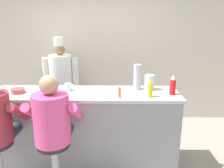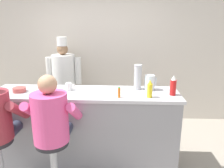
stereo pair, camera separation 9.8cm
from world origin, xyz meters
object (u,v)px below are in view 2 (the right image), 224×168
Objects in this scene: breakfast_plate at (54,91)px; coffee_mug_white at (69,87)px; ketchup_bottle_red at (173,86)px; mustard_bottle_yellow at (150,89)px; cereal_bowl at (19,90)px; cook_in_whites_near at (64,78)px; water_pitcher_clear at (150,83)px; hot_sauce_bottle_orange at (119,93)px; diner_seated_pink at (52,121)px; cup_stack_steel at (138,77)px.

coffee_mug_white reaches higher than breakfast_plate.
ketchup_bottle_red is 1.16× the size of mustard_bottle_yellow.
cook_in_whites_near is (0.24, 1.27, -0.16)m from cereal_bowl.
mustard_bottle_yellow is at bearing -6.68° from breakfast_plate.
coffee_mug_white is 0.08× the size of cook_in_whites_near.
water_pitcher_clear is 1.20× the size of cereal_bowl.
hot_sauce_bottle_orange is at bearing -168.94° from ketchup_bottle_red.
cereal_bowl is 0.82m from diner_seated_pink.
cook_in_whites_near reaches higher than ketchup_bottle_red.
coffee_mug_white is 0.39× the size of cup_stack_steel.
coffee_mug_white is at bearing 86.21° from diner_seated_pink.
ketchup_bottle_red is 0.48m from cup_stack_steel.
mustard_bottle_yellow is 0.88× the size of breakfast_plate.
diner_seated_pink reaches higher than coffee_mug_white.
water_pitcher_clear reaches higher than hot_sauce_bottle_orange.
cereal_bowl is 0.10× the size of cook_in_whites_near.
cook_in_whites_near is (-0.21, 1.26, -0.14)m from breakfast_plate.
cook_in_whites_near reaches higher than cup_stack_steel.
coffee_mug_white is (0.63, 0.10, 0.02)m from cereal_bowl.
water_pitcher_clear is 0.60× the size of cup_stack_steel.
breakfast_plate is at bearing 173.32° from mustard_bottle_yellow.
hot_sauce_bottle_orange is at bearing -140.00° from water_pitcher_clear.
ketchup_bottle_red is 0.15× the size of cook_in_whites_near.
hot_sauce_bottle_orange is 0.72m from coffee_mug_white.
water_pitcher_clear is at bearing 5.87° from cereal_bowl.
cook_in_whites_near is at bearing 79.28° from cereal_bowl.
mustard_bottle_yellow is 1.67m from cereal_bowl.
ketchup_bottle_red is 0.33m from water_pitcher_clear.
cup_stack_steel is (1.54, 0.19, 0.14)m from cereal_bowl.
water_pitcher_clear is 1.51× the size of coffee_mug_white.
diner_seated_pink is (-0.04, -0.65, -0.20)m from coffee_mug_white.
diner_seated_pink is at bearing -76.06° from breakfast_plate.
cook_in_whites_near reaches higher than diner_seated_pink.
breakfast_plate is at bearing 1.05° from cereal_bowl.
breakfast_plate is at bearing -151.78° from coffee_mug_white.
ketchup_bottle_red is 1.90× the size of coffee_mug_white.
mustard_bottle_yellow is 0.31m from water_pitcher_clear.
cook_in_whites_near is at bearing 108.29° from coffee_mug_white.
diner_seated_pink is (0.58, -0.54, -0.18)m from cereal_bowl.
ketchup_bottle_red is 1.26× the size of water_pitcher_clear.
coffee_mug_white is at bearing 28.22° from breakfast_plate.
breakfast_plate is 0.15× the size of cook_in_whites_near.
cup_stack_steel is at bearing 174.45° from water_pitcher_clear.
cup_stack_steel reaches higher than water_pitcher_clear.
cereal_bowl is 1.26× the size of coffee_mug_white.
diner_seated_pink is at bearing -42.86° from cereal_bowl.
cook_in_whites_near reaches higher than breakfast_plate.
diner_seated_pink is at bearing -159.62° from ketchup_bottle_red.
cook_in_whites_near is at bearing 140.12° from cup_stack_steel.
ketchup_bottle_red is at bearing 20.38° from diner_seated_pink.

